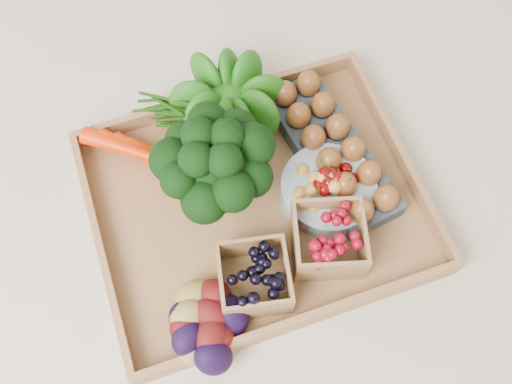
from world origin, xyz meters
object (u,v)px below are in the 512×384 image
object	(u,v)px
tray	(256,205)
cherry_bowl	(328,191)
broccoli	(216,180)
egg_carton	(331,153)

from	to	relation	value
tray	cherry_bowl	xyz separation A→B (m)	(0.12, -0.03, 0.03)
broccoli	egg_carton	distance (m)	0.22
broccoli	cherry_bowl	bearing A→B (deg)	-17.69
broccoli	egg_carton	xyz separation A→B (m)	(0.21, 0.01, -0.06)
broccoli	tray	bearing A→B (deg)	-26.54
cherry_bowl	broccoli	bearing A→B (deg)	162.31
tray	cherry_bowl	size ratio (longest dim) A/B	3.37
broccoli	cherry_bowl	xyz separation A→B (m)	(0.18, -0.06, -0.05)
tray	egg_carton	xyz separation A→B (m)	(0.16, 0.04, 0.03)
egg_carton	tray	bearing A→B (deg)	-173.25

